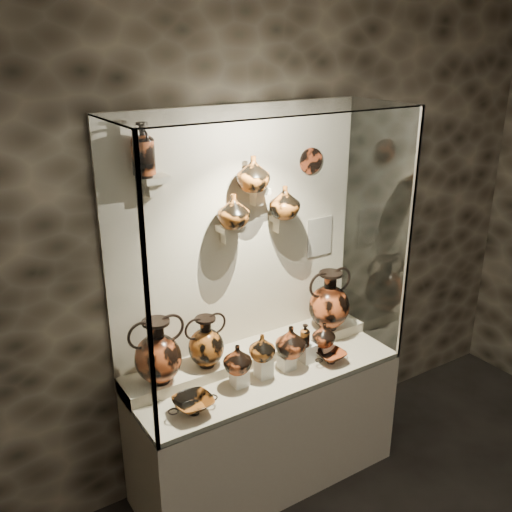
{
  "coord_description": "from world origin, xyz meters",
  "views": [
    {
      "loc": [
        -1.68,
        -0.35,
        2.73
      ],
      "look_at": [
        -0.01,
        2.27,
        1.56
      ],
      "focal_mm": 40.0,
      "sensor_mm": 36.0,
      "label": 1
    }
  ],
  "objects_px": {
    "jug_b": "(262,347)",
    "ovoid_vase_c": "(284,202)",
    "lekythos_tall": "(143,147)",
    "ovoid_vase_b": "(253,174)",
    "amphora_left": "(158,351)",
    "kylix_left": "(193,404)",
    "ovoid_vase_a": "(233,211)",
    "amphora_mid": "(206,342)",
    "jug_e": "(323,334)",
    "amphora_right": "(329,300)",
    "kylix_right": "(331,356)",
    "lekythos_small": "(305,334)",
    "jug_a": "(237,359)",
    "jug_c": "(290,341)"
  },
  "relations": [
    {
      "from": "jug_b",
      "to": "ovoid_vase_c",
      "type": "distance_m",
      "value": 0.88
    },
    {
      "from": "lekythos_tall",
      "to": "ovoid_vase_b",
      "type": "relative_size",
      "value": 1.54
    },
    {
      "from": "amphora_left",
      "to": "kylix_left",
      "type": "distance_m",
      "value": 0.36
    },
    {
      "from": "amphora_left",
      "to": "ovoid_vase_a",
      "type": "bearing_deg",
      "value": -3.42
    },
    {
      "from": "lekythos_tall",
      "to": "ovoid_vase_a",
      "type": "xyz_separation_m",
      "value": [
        0.51,
        -0.03,
        -0.41
      ]
    },
    {
      "from": "amphora_mid",
      "to": "jug_e",
      "type": "bearing_deg",
      "value": -34.36
    },
    {
      "from": "amphora_left",
      "to": "amphora_right",
      "type": "relative_size",
      "value": 0.96
    },
    {
      "from": "ovoid_vase_a",
      "to": "kylix_right",
      "type": "bearing_deg",
      "value": -11.32
    },
    {
      "from": "ovoid_vase_a",
      "to": "ovoid_vase_b",
      "type": "height_order",
      "value": "ovoid_vase_b"
    },
    {
      "from": "jug_b",
      "to": "ovoid_vase_b",
      "type": "height_order",
      "value": "ovoid_vase_b"
    },
    {
      "from": "amphora_left",
      "to": "ovoid_vase_a",
      "type": "distance_m",
      "value": 0.9
    },
    {
      "from": "amphora_right",
      "to": "lekythos_small",
      "type": "relative_size",
      "value": 2.42
    },
    {
      "from": "jug_a",
      "to": "jug_e",
      "type": "xyz_separation_m",
      "value": [
        0.64,
        0.0,
        -0.03
      ]
    },
    {
      "from": "amphora_right",
      "to": "amphora_mid",
      "type": "bearing_deg",
      "value": 178.56
    },
    {
      "from": "jug_b",
      "to": "kylix_left",
      "type": "relative_size",
      "value": 0.59
    },
    {
      "from": "lekythos_tall",
      "to": "ovoid_vase_a",
      "type": "bearing_deg",
      "value": -23.13
    },
    {
      "from": "ovoid_vase_b",
      "to": "jug_e",
      "type": "bearing_deg",
      "value": -13.12
    },
    {
      "from": "ovoid_vase_a",
      "to": "amphora_mid",
      "type": "bearing_deg",
      "value": -143.89
    },
    {
      "from": "jug_c",
      "to": "lekythos_small",
      "type": "relative_size",
      "value": 1.16
    },
    {
      "from": "amphora_left",
      "to": "ovoid_vase_b",
      "type": "height_order",
      "value": "ovoid_vase_b"
    },
    {
      "from": "amphora_left",
      "to": "kylix_left",
      "type": "bearing_deg",
      "value": -86.37
    },
    {
      "from": "amphora_left",
      "to": "jug_e",
      "type": "bearing_deg",
      "value": -20.63
    },
    {
      "from": "amphora_left",
      "to": "kylix_right",
      "type": "bearing_deg",
      "value": -25.05
    },
    {
      "from": "kylix_right",
      "to": "ovoid_vase_c",
      "type": "bearing_deg",
      "value": 136.13
    },
    {
      "from": "lekythos_tall",
      "to": "kylix_right",
      "type": "bearing_deg",
      "value": -39.87
    },
    {
      "from": "jug_a",
      "to": "lekythos_tall",
      "type": "relative_size",
      "value": 0.56
    },
    {
      "from": "jug_b",
      "to": "kylix_left",
      "type": "bearing_deg",
      "value": -146.54
    },
    {
      "from": "jug_c",
      "to": "jug_e",
      "type": "height_order",
      "value": "jug_c"
    },
    {
      "from": "amphora_mid",
      "to": "jug_c",
      "type": "relative_size",
      "value": 1.63
    },
    {
      "from": "amphora_mid",
      "to": "ovoid_vase_b",
      "type": "height_order",
      "value": "ovoid_vase_b"
    },
    {
      "from": "amphora_mid",
      "to": "ovoid_vase_a",
      "type": "bearing_deg",
      "value": -5.87
    },
    {
      "from": "kylix_right",
      "to": "lekythos_tall",
      "type": "height_order",
      "value": "lekythos_tall"
    },
    {
      "from": "kylix_left",
      "to": "kylix_right",
      "type": "distance_m",
      "value": 0.97
    },
    {
      "from": "amphora_mid",
      "to": "jug_a",
      "type": "distance_m",
      "value": 0.23
    },
    {
      "from": "jug_b",
      "to": "lekythos_tall",
      "type": "bearing_deg",
      "value": 175.17
    },
    {
      "from": "jug_a",
      "to": "jug_e",
      "type": "distance_m",
      "value": 0.64
    },
    {
      "from": "jug_c",
      "to": "lekythos_tall",
      "type": "bearing_deg",
      "value": 137.65
    },
    {
      "from": "kylix_right",
      "to": "ovoid_vase_b",
      "type": "distance_m",
      "value": 1.25
    },
    {
      "from": "lekythos_small",
      "to": "kylix_right",
      "type": "height_order",
      "value": "lekythos_small"
    },
    {
      "from": "jug_e",
      "to": "lekythos_small",
      "type": "xyz_separation_m",
      "value": [
        -0.15,
        -0.0,
        0.05
      ]
    },
    {
      "from": "ovoid_vase_a",
      "to": "ovoid_vase_c",
      "type": "distance_m",
      "value": 0.36
    },
    {
      "from": "jug_a",
      "to": "kylix_left",
      "type": "distance_m",
      "value": 0.37
    },
    {
      "from": "kylix_right",
      "to": "ovoid_vase_b",
      "type": "bearing_deg",
      "value": 161.31
    },
    {
      "from": "amphora_left",
      "to": "amphora_mid",
      "type": "relative_size",
      "value": 1.22
    },
    {
      "from": "amphora_left",
      "to": "ovoid_vase_c",
      "type": "bearing_deg",
      "value": -6.05
    },
    {
      "from": "lekythos_small",
      "to": "ovoid_vase_b",
      "type": "bearing_deg",
      "value": 114.32
    },
    {
      "from": "amphora_mid",
      "to": "jug_b",
      "type": "height_order",
      "value": "amphora_mid"
    },
    {
      "from": "lekythos_tall",
      "to": "jug_b",
      "type": "bearing_deg",
      "value": -48.09
    },
    {
      "from": "kylix_left",
      "to": "ovoid_vase_a",
      "type": "bearing_deg",
      "value": 28.16
    },
    {
      "from": "amphora_left",
      "to": "kylix_left",
      "type": "xyz_separation_m",
      "value": [
        0.07,
        -0.28,
        -0.21
      ]
    }
  ]
}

